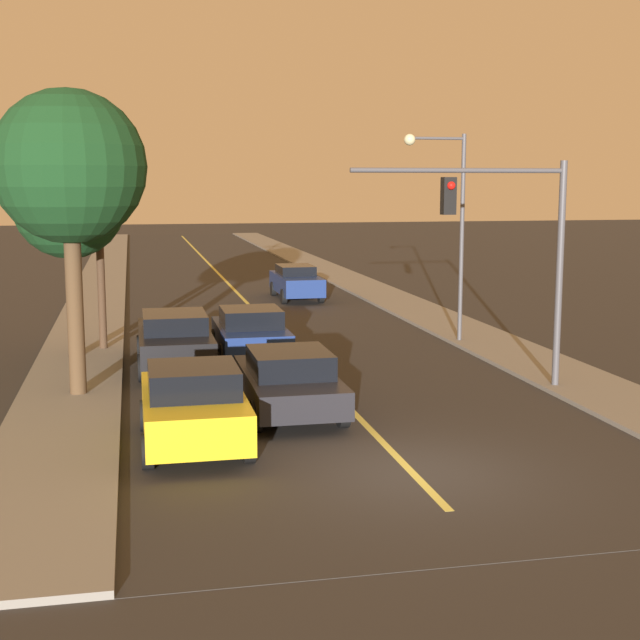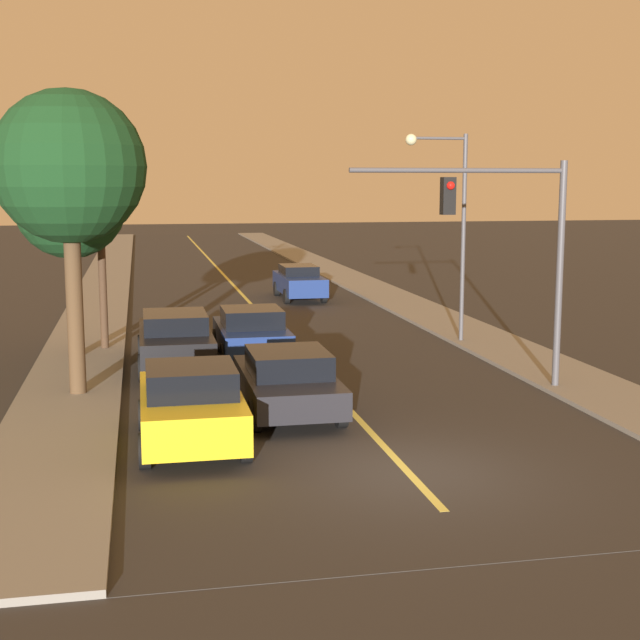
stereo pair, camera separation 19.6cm
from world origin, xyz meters
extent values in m
plane|color=#2D2B28|center=(0.00, 0.00, 0.00)|extent=(200.00, 200.00, 0.00)
cube|color=#2D2B28|center=(0.00, 36.00, 0.01)|extent=(10.49, 80.00, 0.01)
cube|color=#D1C14C|center=(0.00, 36.00, 0.01)|extent=(0.16, 76.00, 0.00)
cube|color=gray|center=(-6.50, 36.00, 0.06)|extent=(2.50, 80.00, 0.12)
cube|color=gray|center=(6.50, 36.00, 0.06)|extent=(2.50, 80.00, 0.12)
cube|color=black|center=(-1.47, 4.65, 0.65)|extent=(1.99, 4.53, 0.62)
cube|color=black|center=(-1.47, 4.47, 1.23)|extent=(1.75, 2.04, 0.54)
cylinder|color=black|center=(-2.41, 6.06, 0.35)|extent=(0.22, 0.69, 0.69)
cylinder|color=black|center=(-0.52, 6.06, 0.35)|extent=(0.22, 0.69, 0.69)
cylinder|color=black|center=(-2.41, 3.25, 0.35)|extent=(0.22, 0.69, 0.69)
cylinder|color=black|center=(-0.52, 3.25, 0.35)|extent=(0.22, 0.69, 0.69)
cube|color=navy|center=(-1.47, 11.27, 0.68)|extent=(1.97, 4.21, 0.64)
cube|color=black|center=(-1.47, 11.10, 1.27)|extent=(1.73, 1.89, 0.55)
cylinder|color=black|center=(-2.40, 12.58, 0.36)|extent=(0.22, 0.72, 0.72)
cylinder|color=black|center=(-0.54, 12.58, 0.36)|extent=(0.22, 0.72, 0.72)
cylinder|color=black|center=(-2.40, 9.97, 0.36)|extent=(0.22, 0.72, 0.72)
cylinder|color=black|center=(-0.54, 9.97, 0.36)|extent=(0.22, 0.72, 0.72)
cube|color=gold|center=(-3.78, 2.55, 0.72)|extent=(1.98, 4.26, 0.78)
cube|color=black|center=(-3.78, 2.38, 1.39)|extent=(1.74, 1.92, 0.56)
cylinder|color=black|center=(-4.72, 3.87, 0.34)|extent=(0.22, 0.67, 0.67)
cylinder|color=black|center=(-2.84, 3.87, 0.34)|extent=(0.22, 0.67, 0.67)
cylinder|color=black|center=(-4.72, 1.23, 0.34)|extent=(0.22, 0.67, 0.67)
cylinder|color=black|center=(-2.84, 1.23, 0.34)|extent=(0.22, 0.67, 0.67)
cube|color=black|center=(-3.78, 10.21, 0.75)|extent=(1.98, 4.93, 0.75)
cube|color=black|center=(-3.78, 10.02, 1.38)|extent=(1.74, 2.22, 0.51)
cylinder|color=black|center=(-4.72, 11.74, 0.37)|extent=(0.22, 0.74, 0.74)
cylinder|color=black|center=(-2.84, 11.74, 0.37)|extent=(0.22, 0.74, 0.74)
cylinder|color=black|center=(-4.72, 8.69, 0.37)|extent=(0.22, 0.74, 0.74)
cylinder|color=black|center=(-2.84, 8.69, 0.37)|extent=(0.22, 0.74, 0.74)
cube|color=navy|center=(2.36, 24.44, 0.72)|extent=(1.75, 4.68, 0.78)
cube|color=black|center=(2.36, 24.63, 1.32)|extent=(1.54, 2.10, 0.42)
cylinder|color=black|center=(3.19, 22.99, 0.33)|extent=(0.22, 0.67, 0.67)
cylinder|color=black|center=(1.53, 22.99, 0.33)|extent=(0.22, 0.67, 0.67)
cylinder|color=black|center=(3.19, 25.89, 0.33)|extent=(0.22, 0.67, 0.67)
cylinder|color=black|center=(1.53, 25.89, 0.33)|extent=(0.22, 0.67, 0.67)
cylinder|color=#47474C|center=(5.65, 5.63, 2.96)|extent=(0.18, 0.18, 5.67)
cylinder|color=#47474C|center=(2.92, 5.63, 5.54)|extent=(5.45, 0.12, 0.12)
cube|color=black|center=(2.65, 5.63, 4.93)|extent=(0.32, 0.28, 0.90)
sphere|color=red|center=(2.65, 5.45, 5.18)|extent=(0.20, 0.20, 0.20)
cylinder|color=#47474C|center=(5.60, 12.35, 3.45)|extent=(0.14, 0.14, 6.66)
cylinder|color=#47474C|center=(4.69, 12.35, 6.63)|extent=(1.81, 0.09, 0.09)
sphere|color=beige|center=(3.78, 12.35, 6.58)|extent=(0.36, 0.36, 0.36)
cylinder|color=#422D1E|center=(-5.85, 13.27, 3.73)|extent=(0.24, 0.24, 7.23)
cube|color=#422D1E|center=(-5.85, 13.27, 6.75)|extent=(1.60, 0.12, 0.12)
cylinder|color=#4C3823|center=(-6.28, 7.18, 2.23)|extent=(0.41, 0.41, 4.23)
sphere|color=#143819|center=(-6.28, 7.18, 5.63)|extent=(3.66, 3.66, 3.66)
cylinder|color=#3D2B1C|center=(-6.64, 12.02, 1.83)|extent=(0.37, 0.37, 3.41)
sphere|color=#143819|center=(-6.64, 12.02, 4.68)|extent=(3.27, 3.27, 3.27)
camera|label=1|loc=(-4.89, -14.97, 5.26)|focal=50.00mm
camera|label=2|loc=(-4.70, -15.01, 5.26)|focal=50.00mm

